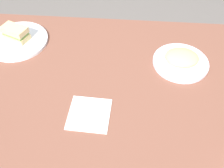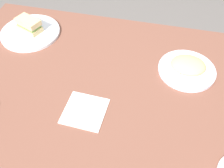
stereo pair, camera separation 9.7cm
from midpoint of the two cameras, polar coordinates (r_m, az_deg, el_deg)
The scene contains 7 objects.
ground_plane at distance 1.65m, azimuth -3.32°, elevation -16.98°, with size 6.00×6.00×0.00m, color #615A55.
dining_table at distance 1.11m, azimuth -4.73°, elevation -3.64°, with size 1.35×0.90×0.73m.
sandwich_plate at distance 1.31m, azimuth -22.36°, elevation 8.81°, with size 0.28×0.28×0.01m, color silver.
sandwich_front at distance 1.29m, azimuth -22.78°, elevation 10.30°, with size 0.13×0.10×0.06m.
side_plate at distance 1.13m, azimuth 12.67°, elevation 4.59°, with size 0.24×0.24×0.01m, color silver.
side_food_pile at distance 1.11m, azimuth 12.91°, elevation 5.66°, with size 0.14×0.12×0.04m, color #E8C275.
napkin at distance 0.95m, azimuth -8.04°, elevation -6.81°, with size 0.15×0.15×0.00m, color white.
Camera 1 is at (0.10, -0.67, 1.51)m, focal length 41.07 mm.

